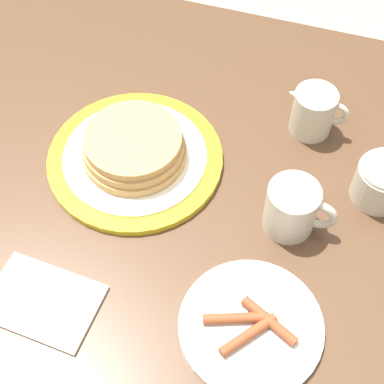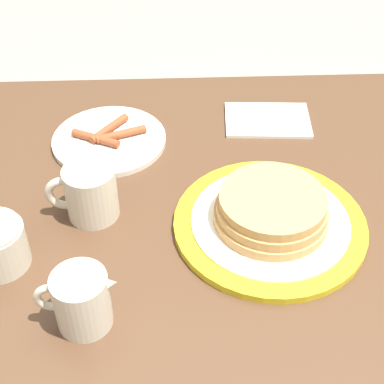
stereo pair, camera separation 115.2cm
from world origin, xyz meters
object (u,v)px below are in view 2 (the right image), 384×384
(pancake_plate, at_px, (271,216))
(napkin, at_px, (267,120))
(creamer_pitcher, at_px, (82,300))
(coffee_mug, at_px, (89,192))
(side_plate_bacon, at_px, (109,139))

(pancake_plate, height_order, napkin, pancake_plate)
(creamer_pitcher, bearing_deg, pancake_plate, -148.64)
(napkin, bearing_deg, coffee_mug, 37.54)
(side_plate_bacon, height_order, napkin, side_plate_bacon)
(side_plate_bacon, bearing_deg, napkin, -169.75)
(coffee_mug, relative_size, napkin, 0.67)
(pancake_plate, xyz_separation_m, coffee_mug, (0.26, -0.04, 0.02))
(side_plate_bacon, xyz_separation_m, napkin, (-0.28, -0.05, -0.00))
(side_plate_bacon, xyz_separation_m, coffee_mug, (0.01, 0.18, 0.04))
(pancake_plate, height_order, side_plate_bacon, pancake_plate)
(pancake_plate, distance_m, side_plate_bacon, 0.33)
(coffee_mug, bearing_deg, creamer_pitcher, 92.59)
(creamer_pitcher, height_order, napkin, creamer_pitcher)
(pancake_plate, distance_m, napkin, 0.27)
(creamer_pitcher, relative_size, napkin, 0.68)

